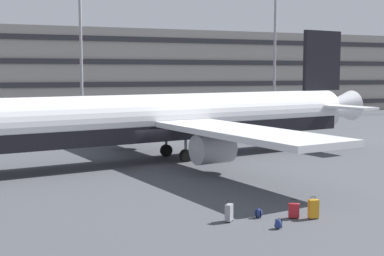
% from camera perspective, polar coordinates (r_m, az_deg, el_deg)
% --- Properties ---
extents(ground_plane, '(600.00, 600.00, 0.00)m').
position_cam_1_polar(ground_plane, '(36.34, -4.58, -3.97)').
color(ground_plane, '#424449').
extents(terminal_structure, '(179.51, 17.15, 12.52)m').
position_cam_1_polar(terminal_structure, '(80.69, -13.98, 5.85)').
color(terminal_structure, gray).
rests_on(terminal_structure, ground_plane).
extents(airliner, '(38.53, 31.48, 9.91)m').
position_cam_1_polar(airliner, '(37.62, -3.00, 0.88)').
color(airliner, silver).
rests_on(airliner, ground_plane).
extents(light_mast_center_left, '(1.80, 0.50, 20.28)m').
position_cam_1_polar(light_mast_center_left, '(64.98, -12.10, 10.78)').
color(light_mast_center_left, gray).
rests_on(light_mast_center_left, ground_plane).
extents(light_mast_center_right, '(1.80, 0.50, 21.37)m').
position_cam_1_polar(light_mast_center_right, '(74.11, 9.07, 10.67)').
color(light_mast_center_right, gray).
rests_on(light_mast_center_right, ground_plane).
extents(suitcase_red, '(0.47, 0.47, 0.90)m').
position_cam_1_polar(suitcase_red, '(22.52, 4.07, -9.18)').
color(suitcase_red, gray).
rests_on(suitcase_red, ground_plane).
extents(suitcase_silver, '(0.47, 0.33, 0.96)m').
position_cam_1_polar(suitcase_silver, '(23.48, 13.13, -8.58)').
color(suitcase_silver, orange).
rests_on(suitcase_silver, ground_plane).
extents(suitcase_black, '(0.51, 0.41, 0.83)m').
position_cam_1_polar(suitcase_black, '(23.38, 11.06, -8.83)').
color(suitcase_black, '#B21E23').
rests_on(suitcase_black, ground_plane).
extents(backpack_teal, '(0.36, 0.37, 0.45)m').
position_cam_1_polar(backpack_teal, '(21.81, 9.38, -10.33)').
color(backpack_teal, navy).
rests_on(backpack_teal, ground_plane).
extents(backpack_purple, '(0.43, 0.41, 0.47)m').
position_cam_1_polar(backpack_purple, '(23.28, 7.26, -9.22)').
color(backpack_purple, navy).
rests_on(backpack_purple, ground_plane).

